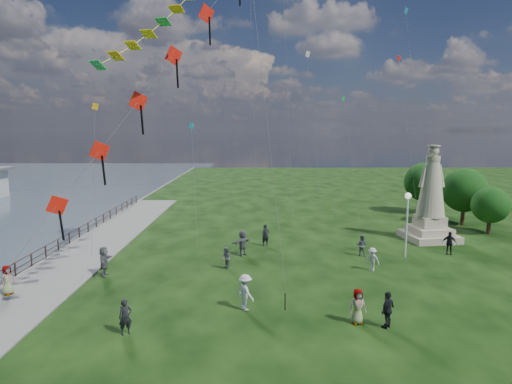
{
  "coord_description": "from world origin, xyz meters",
  "views": [
    {
      "loc": [
        -1.08,
        -18.17,
        9.25
      ],
      "look_at": [
        -1.0,
        8.0,
        5.5
      ],
      "focal_mm": 30.0,
      "sensor_mm": 36.0,
      "label": 1
    }
  ],
  "objects_px": {
    "person_9": "(449,243)",
    "person_5": "(104,261)",
    "person_1": "(226,258)",
    "person_4": "(358,306)",
    "person_7": "(361,245)",
    "statue": "(431,205)",
    "person_10": "(7,282)",
    "person_11": "(242,243)",
    "lamppost": "(407,211)",
    "person_6": "(266,235)",
    "person_8": "(372,259)",
    "person_0": "(125,317)",
    "person_3": "(388,310)",
    "person_2": "(245,292)"
  },
  "relations": [
    {
      "from": "person_3",
      "to": "person_5",
      "type": "bearing_deg",
      "value": -69.75
    },
    {
      "from": "person_3",
      "to": "person_5",
      "type": "distance_m",
      "value": 17.58
    },
    {
      "from": "person_4",
      "to": "person_8",
      "type": "height_order",
      "value": "person_4"
    },
    {
      "from": "person_3",
      "to": "person_11",
      "type": "distance_m",
      "value": 13.91
    },
    {
      "from": "person_2",
      "to": "person_8",
      "type": "relative_size",
      "value": 1.21
    },
    {
      "from": "person_2",
      "to": "person_7",
      "type": "relative_size",
      "value": 1.19
    },
    {
      "from": "statue",
      "to": "lamppost",
      "type": "distance_m",
      "value": 6.53
    },
    {
      "from": "lamppost",
      "to": "person_2",
      "type": "height_order",
      "value": "lamppost"
    },
    {
      "from": "lamppost",
      "to": "person_6",
      "type": "relative_size",
      "value": 2.76
    },
    {
      "from": "person_10",
      "to": "person_11",
      "type": "distance_m",
      "value": 15.22
    },
    {
      "from": "person_8",
      "to": "person_10",
      "type": "distance_m",
      "value": 22.18
    },
    {
      "from": "person_1",
      "to": "person_8",
      "type": "xyz_separation_m",
      "value": [
        9.74,
        -0.34,
        0.03
      ]
    },
    {
      "from": "statue",
      "to": "person_1",
      "type": "height_order",
      "value": "statue"
    },
    {
      "from": "person_3",
      "to": "person_4",
      "type": "xyz_separation_m",
      "value": [
        -1.32,
        0.44,
        -0.02
      ]
    },
    {
      "from": "statue",
      "to": "person_1",
      "type": "xyz_separation_m",
      "value": [
        -16.85,
        -7.88,
        -2.29
      ]
    },
    {
      "from": "person_0",
      "to": "person_6",
      "type": "bearing_deg",
      "value": 36.79
    },
    {
      "from": "person_3",
      "to": "person_5",
      "type": "relative_size",
      "value": 0.92
    },
    {
      "from": "statue",
      "to": "person_11",
      "type": "distance_m",
      "value": 16.66
    },
    {
      "from": "person_7",
      "to": "person_9",
      "type": "height_order",
      "value": "person_9"
    },
    {
      "from": "person_0",
      "to": "person_4",
      "type": "xyz_separation_m",
      "value": [
        10.88,
        1.05,
        0.04
      ]
    },
    {
      "from": "person_0",
      "to": "person_3",
      "type": "bearing_deg",
      "value": -26.31
    },
    {
      "from": "person_9",
      "to": "statue",
      "type": "bearing_deg",
      "value": 109.67
    },
    {
      "from": "person_1",
      "to": "person_4",
      "type": "height_order",
      "value": "person_4"
    },
    {
      "from": "person_4",
      "to": "person_7",
      "type": "bearing_deg",
      "value": 64.36
    },
    {
      "from": "person_0",
      "to": "person_11",
      "type": "height_order",
      "value": "person_11"
    },
    {
      "from": "statue",
      "to": "person_7",
      "type": "relative_size",
      "value": 5.05
    },
    {
      "from": "lamppost",
      "to": "person_10",
      "type": "bearing_deg",
      "value": -163.66
    },
    {
      "from": "person_10",
      "to": "person_2",
      "type": "bearing_deg",
      "value": -78.26
    },
    {
      "from": "person_4",
      "to": "person_10",
      "type": "relative_size",
      "value": 1.03
    },
    {
      "from": "statue",
      "to": "person_6",
      "type": "relative_size",
      "value": 4.61
    },
    {
      "from": "person_5",
      "to": "statue",
      "type": "bearing_deg",
      "value": -73.03
    },
    {
      "from": "person_1",
      "to": "person_7",
      "type": "relative_size",
      "value": 0.95
    },
    {
      "from": "statue",
      "to": "person_5",
      "type": "distance_m",
      "value": 26.34
    },
    {
      "from": "person_6",
      "to": "person_9",
      "type": "height_order",
      "value": "person_6"
    },
    {
      "from": "person_1",
      "to": "person_4",
      "type": "relative_size",
      "value": 0.87
    },
    {
      "from": "person_0",
      "to": "person_2",
      "type": "xyz_separation_m",
      "value": [
        5.42,
        2.71,
        0.12
      ]
    },
    {
      "from": "person_1",
      "to": "lamppost",
      "type": "bearing_deg",
      "value": 69.54
    },
    {
      "from": "person_4",
      "to": "person_7",
      "type": "height_order",
      "value": "person_4"
    },
    {
      "from": "lamppost",
      "to": "person_11",
      "type": "height_order",
      "value": "lamppost"
    },
    {
      "from": "statue",
      "to": "person_2",
      "type": "xyz_separation_m",
      "value": [
        -15.43,
        -14.46,
        -2.1
      ]
    },
    {
      "from": "person_9",
      "to": "person_10",
      "type": "xyz_separation_m",
      "value": [
        -28.6,
        -8.2,
        -0.03
      ]
    },
    {
      "from": "lamppost",
      "to": "person_1",
      "type": "bearing_deg",
      "value": -168.58
    },
    {
      "from": "person_3",
      "to": "person_7",
      "type": "xyz_separation_m",
      "value": [
        1.68,
        11.81,
        -0.09
      ]
    },
    {
      "from": "person_4",
      "to": "person_7",
      "type": "relative_size",
      "value": 1.09
    },
    {
      "from": "person_7",
      "to": "person_10",
      "type": "distance_m",
      "value": 23.25
    },
    {
      "from": "person_9",
      "to": "person_5",
      "type": "bearing_deg",
      "value": -145.92
    },
    {
      "from": "lamppost",
      "to": "person_5",
      "type": "relative_size",
      "value": 2.51
    },
    {
      "from": "lamppost",
      "to": "person_10",
      "type": "relative_size",
      "value": 2.86
    },
    {
      "from": "person_0",
      "to": "person_3",
      "type": "distance_m",
      "value": 12.21
    },
    {
      "from": "person_5",
      "to": "person_10",
      "type": "height_order",
      "value": "person_5"
    }
  ]
}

